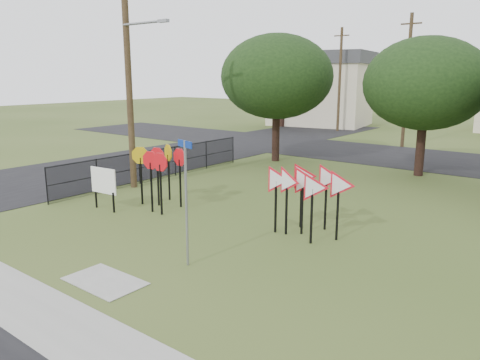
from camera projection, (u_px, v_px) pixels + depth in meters
name	position (u px, v px, depth m)	size (l,w,h in m)	color
ground	(176.00, 253.00, 13.30)	(140.00, 140.00, 0.00)	#394C1C
sidewalk	(35.00, 310.00, 10.07)	(30.00, 1.60, 0.02)	gray
street_left	(156.00, 159.00, 28.20)	(8.00, 50.00, 0.02)	black
street_far	(411.00, 158.00, 28.64)	(60.00, 8.00, 0.02)	black
curb_pad	(105.00, 281.00, 11.45)	(2.00, 1.20, 0.02)	gray
street_name_sign	(186.00, 196.00, 12.05)	(0.67, 0.21, 3.34)	gray
stop_sign_cluster	(160.00, 163.00, 17.59)	(2.32, 1.81, 2.29)	black
yield_sign_cluster	(306.00, 184.00, 14.52)	(2.82, 1.72, 2.23)	black
info_board	(103.00, 182.00, 17.33)	(1.28, 0.15, 1.61)	black
utility_pole_main	(129.00, 69.00, 19.96)	(3.55, 0.33, 10.00)	#4A3822
far_pole_a	(407.00, 80.00, 31.91)	(1.40, 0.24, 9.00)	#4A3822
far_pole_c	(340.00, 79.00, 41.33)	(1.40, 0.24, 9.00)	#4A3822
fence_run	(158.00, 164.00, 22.50)	(0.05, 11.55, 1.50)	black
house_left	(321.00, 88.00, 47.02)	(10.58, 8.88, 7.20)	beige
tree_near_left	(277.00, 77.00, 26.59)	(6.40, 6.40, 7.27)	black
tree_near_mid	(426.00, 84.00, 22.61)	(6.00, 6.00, 6.80)	black
tree_far_left	(283.00, 73.00, 44.82)	(6.80, 6.80, 7.73)	black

